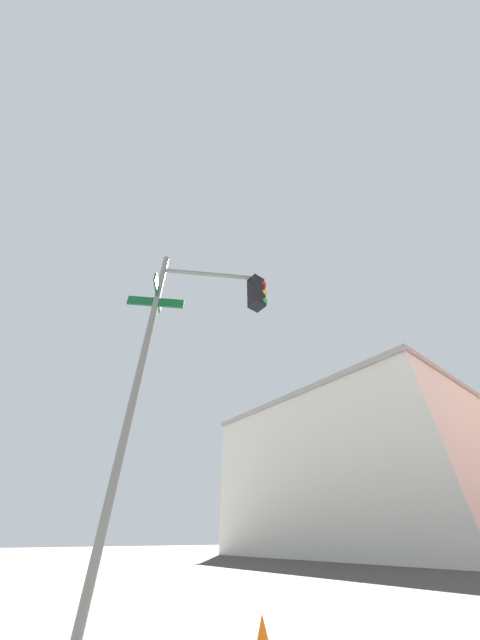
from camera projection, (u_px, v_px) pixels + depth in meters
name	position (u px, v px, depth m)	size (l,w,h in m)	color
traffic_signal_near	(200.00, 325.00, 5.52)	(1.68, 2.45, 6.11)	slate
building_stucco	(391.00, 481.00, 25.28)	(18.42, 24.14, 10.05)	silver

